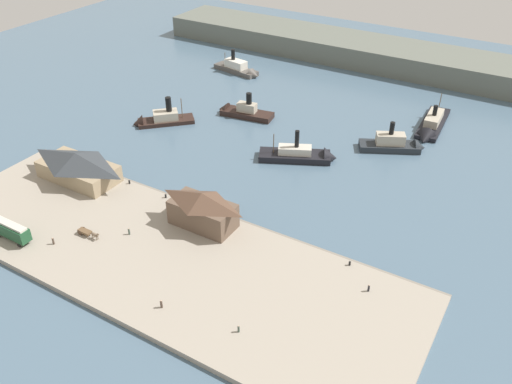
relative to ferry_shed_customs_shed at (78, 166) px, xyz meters
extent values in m
plane|color=slate|center=(35.14, 9.51, -4.91)|extent=(320.00, 320.00, 0.00)
cube|color=#9E9384|center=(35.14, -12.49, -4.31)|extent=(110.00, 36.00, 1.20)
cube|color=gray|center=(35.14, 5.91, -4.41)|extent=(110.00, 0.80, 1.00)
cube|color=#998466|center=(0.00, 0.00, -1.55)|extent=(19.98, 9.76, 4.30)
pyramid|color=#33383D|center=(0.00, 0.00, 2.09)|extent=(20.38, 10.25, 2.99)
cube|color=brown|center=(37.65, 0.21, -0.84)|extent=(14.28, 7.22, 5.73)
pyramid|color=brown|center=(37.65, 0.21, 3.30)|extent=(14.57, 7.58, 2.56)
cube|color=#1E4C2D|center=(6.02, -24.62, -1.42)|extent=(9.27, 2.51, 2.77)
cube|color=beige|center=(6.02, -24.62, 0.21)|extent=(8.90, 1.76, 0.50)
cylinder|color=black|center=(9.26, -23.37, -3.26)|extent=(0.90, 0.18, 0.90)
cylinder|color=black|center=(9.26, -25.88, -3.26)|extent=(0.90, 0.18, 0.90)
cylinder|color=black|center=(2.78, -23.37, -3.26)|extent=(0.90, 0.18, 0.90)
cube|color=brown|center=(17.90, -15.73, -2.86)|extent=(3.10, 1.39, 0.50)
cylinder|color=#4C3828|center=(16.97, -15.03, -3.11)|extent=(1.20, 0.10, 1.20)
cylinder|color=#4C3828|center=(16.97, -16.42, -3.11)|extent=(1.20, 0.10, 1.20)
ellipsoid|color=#7A6651|center=(20.85, -15.73, -2.61)|extent=(2.00, 0.70, 0.90)
ellipsoid|color=#7A6651|center=(21.95, -15.73, -2.06)|extent=(0.70, 0.32, 0.44)
cylinder|color=#7A6651|center=(21.45, -15.53, -3.21)|extent=(0.16, 0.16, 1.00)
cylinder|color=#7A6651|center=(21.45, -15.93, -3.21)|extent=(0.16, 0.16, 1.00)
cylinder|color=#7A6651|center=(20.25, -15.53, -3.21)|extent=(0.16, 0.16, 1.00)
cylinder|color=#7A6651|center=(20.25, -15.93, -3.21)|extent=(0.16, 0.16, 1.00)
cylinder|color=#3D4C42|center=(60.76, -21.85, -3.06)|extent=(0.38, 0.38, 1.28)
sphere|color=#CCA889|center=(60.76, -21.85, -2.31)|extent=(0.23, 0.23, 0.23)
cylinder|color=#4C3D33|center=(45.69, -24.13, -2.96)|extent=(0.43, 0.43, 1.48)
sphere|color=#CCA889|center=(45.69, -24.13, -2.09)|extent=(0.27, 0.27, 0.27)
cylinder|color=#3D4C42|center=(25.98, -10.84, -3.02)|extent=(0.40, 0.40, 1.37)
sphere|color=#CCA889|center=(25.98, -10.84, -2.21)|extent=(0.25, 0.25, 0.25)
cylinder|color=#232328|center=(76.37, -0.94, -3.03)|extent=(0.39, 0.39, 1.34)
sphere|color=#CCA889|center=(76.37, -0.94, -2.24)|extent=(0.25, 0.25, 0.25)
cylinder|color=#4C3D33|center=(14.61, -21.47, -2.99)|extent=(0.42, 0.42, 1.44)
sphere|color=#CCA889|center=(14.61, -21.47, -2.14)|extent=(0.26, 0.26, 0.26)
cylinder|color=black|center=(23.78, 4.27, -3.26)|extent=(0.44, 0.44, 0.90)
cylinder|color=black|center=(70.50, 4.09, -3.26)|extent=(0.44, 0.44, 0.90)
cylinder|color=black|center=(12.19, 4.54, -3.26)|extent=(0.44, 0.44, 0.90)
cube|color=black|center=(15.69, 54.10, -4.04)|extent=(16.92, 7.84, 1.72)
cone|color=black|center=(7.64, 52.89, -4.04)|extent=(3.63, 5.31, 4.93)
cube|color=#B2A893|center=(15.69, 54.10, -1.83)|extent=(6.22, 3.85, 2.71)
cylinder|color=black|center=(16.40, 54.20, 1.24)|extent=(1.73, 1.73, 3.41)
cube|color=black|center=(40.63, 38.06, -4.02)|extent=(19.81, 13.75, 1.76)
cone|color=black|center=(49.21, 42.19, -4.02)|extent=(5.46, 6.42, 5.47)
cube|color=beige|center=(40.63, 38.06, -2.12)|extent=(9.48, 7.02, 2.05)
cylinder|color=black|center=(41.01, 38.24, 1.26)|extent=(1.17, 1.17, 4.69)
cylinder|color=brown|center=(35.48, 35.58, -0.38)|extent=(0.24, 0.24, 5.52)
cube|color=#23282D|center=(60.74, 56.28, -4.01)|extent=(17.13, 12.27, 1.79)
cone|color=#23282D|center=(68.08, 59.99, -4.01)|extent=(4.85, 5.70, 4.89)
cube|color=#B2A893|center=(60.74, 56.28, -1.60)|extent=(8.51, 6.64, 3.03)
cylinder|color=black|center=(60.71, 56.26, 1.67)|extent=(1.32, 1.32, 3.51)
cube|color=#514C47|center=(-7.82, 84.50, -4.08)|extent=(18.59, 8.02, 1.65)
cone|color=#514C47|center=(1.04, 83.00, -4.08)|extent=(3.96, 5.05, 4.57)
cube|color=silver|center=(-7.82, 84.50, -1.84)|extent=(8.72, 5.27, 2.83)
cylinder|color=black|center=(-9.07, 84.71, 1.42)|extent=(1.40, 1.40, 3.69)
cylinder|color=brown|center=(-13.15, 85.41, -1.03)|extent=(0.24, 0.24, 4.44)
cube|color=black|center=(-3.05, 37.66, -4.30)|extent=(16.01, 15.77, 1.21)
cone|color=black|center=(-9.05, 31.84, -4.30)|extent=(5.76, 5.81, 5.17)
cube|color=#B2A893|center=(-3.05, 37.66, -2.39)|extent=(8.36, 8.29, 2.60)
cylinder|color=black|center=(-2.19, 38.50, 1.11)|extent=(1.75, 1.75, 4.40)
cylinder|color=brown|center=(0.56, 41.16, -0.55)|extent=(0.24, 0.24, 6.29)
cube|color=black|center=(67.05, 77.50, -4.26)|extent=(7.68, 23.18, 1.28)
cone|color=black|center=(67.81, 66.11, -4.26)|extent=(5.81, 4.47, 5.55)
cube|color=#B2A893|center=(67.05, 77.50, -2.44)|extent=(4.65, 11.10, 2.37)
cylinder|color=black|center=(67.09, 76.89, 0.27)|extent=(1.28, 1.28, 3.05)
cylinder|color=brown|center=(66.59, 84.33, -0.45)|extent=(0.24, 0.24, 6.35)
cube|color=#60665B|center=(35.14, 119.51, -0.91)|extent=(180.00, 24.00, 8.00)
camera|label=1|loc=(95.99, -75.08, 67.33)|focal=37.61mm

